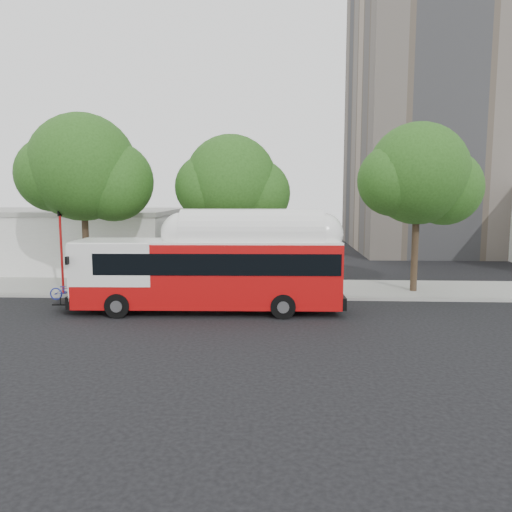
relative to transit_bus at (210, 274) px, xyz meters
The scene contains 11 objects.
ground 2.57m from the transit_bus, 35.81° to the right, with size 120.00×120.00×0.00m, color black.
sidewalk 5.88m from the transit_bus, 74.56° to the left, with size 60.00×5.00×0.15m, color gray.
curb_strip 3.62m from the transit_bus, 62.04° to the left, with size 60.00×0.30×0.15m, color gray.
red_curb_segment 3.62m from the transit_bus, 118.06° to the left, with size 10.00×0.32×0.16m, color maroon.
street_tree_left 9.63m from the transit_bus, 147.50° to the left, with size 6.67×5.80×9.74m.
street_tree_mid 6.53m from the transit_bus, 79.72° to the left, with size 5.75×5.00×8.62m.
street_tree_right 12.74m from the transit_bus, 23.61° to the left, with size 6.21×5.40×9.18m.
apartment_tower 36.82m from the transit_bus, 54.09° to the left, with size 18.00×18.00×37.00m.
low_commercial_bldg 17.98m from the transit_bus, 134.06° to the left, with size 16.20×10.20×4.25m.
transit_bus is the anchor object (origin of this frame).
signal_pole 8.83m from the transit_bus, 159.92° to the left, with size 0.13×0.43×4.53m.
Camera 1 is at (1.63, -21.38, 5.52)m, focal length 35.00 mm.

